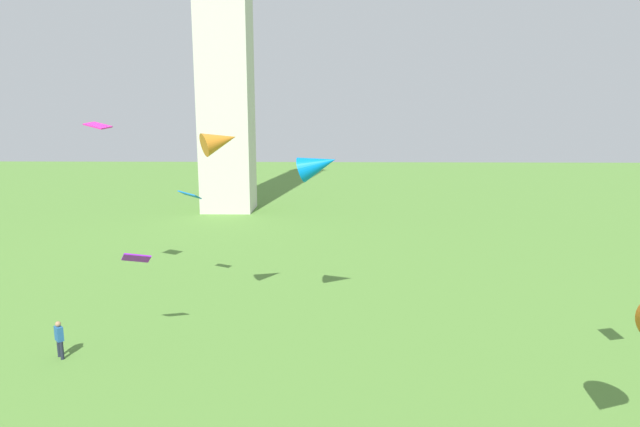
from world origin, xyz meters
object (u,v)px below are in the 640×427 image
Objects in this scene: person_0 at (59,337)px; kite_flying_3 at (98,126)px; kite_flying_5 at (318,165)px; kite_flying_1 at (136,258)px; kite_flying_4 at (220,141)px; kite_flying_0 at (190,195)px.

kite_flying_3 is at bearing 145.59° from person_0.
kite_flying_3 is 0.68× the size of kite_flying_5.
kite_flying_5 reaches higher than kite_flying_1.
kite_flying_4 is at bearing 103.97° from kite_flying_5.
kite_flying_5 is (13.48, -5.06, -1.86)m from kite_flying_3.
person_0 is 0.77× the size of kite_flying_4.
kite_flying_4 reaches higher than person_0.
kite_flying_3 is at bearing 78.99° from kite_flying_5.
kite_flying_0 reaches higher than person_0.
kite_flying_0 is at bearing 68.21° from kite_flying_5.
kite_flying_0 is 0.83× the size of kite_flying_3.
kite_flying_1 is at bearing 98.77° from kite_flying_4.
kite_flying_4 is 5.09m from kite_flying_5.
kite_flying_4 reaches higher than kite_flying_0.
kite_flying_1 is 0.91× the size of kite_flying_3.
kite_flying_0 is 7.07m from kite_flying_4.
kite_flying_1 is 0.65× the size of kite_flying_4.
kite_flying_4 is (6.66, 4.53, 8.59)m from person_0.
person_0 is 1.29× the size of kite_flying_0.
kite_flying_3 is at bearing 28.09° from kite_flying_4.
kite_flying_0 is 8.28m from kite_flying_1.
kite_flying_0 is at bearing 0.98° from kite_flying_4.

